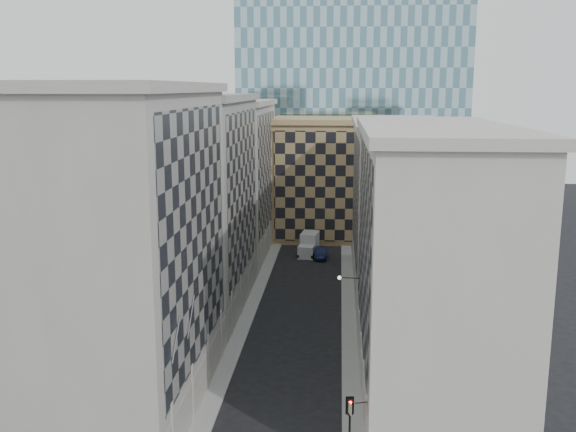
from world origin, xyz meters
The scene contains 15 objects.
sidewalk_west centered at (-5.25, 30.00, 0.07)m, with size 1.50×100.00×0.15m, color gray.
sidewalk_east centered at (5.25, 30.00, 0.07)m, with size 1.50×100.00×0.15m, color gray.
bldg_left_a centered at (-10.88, 11.00, 11.82)m, with size 10.80×22.80×23.70m.
bldg_left_b centered at (-10.88, 33.00, 11.32)m, with size 10.80×22.80×22.70m.
bldg_left_c centered at (-10.88, 55.00, 10.83)m, with size 10.80×22.80×21.70m.
bldg_right_a centered at (10.88, 15.00, 10.32)m, with size 10.80×26.80×20.70m.
bldg_right_b centered at (10.89, 42.00, 9.85)m, with size 10.80×28.80×19.70m.
tan_block centered at (2.00, 67.90, 9.44)m, with size 16.80×14.80×18.80m.
church_tower centered at (0.00, 82.00, 26.95)m, with size 7.20×7.20×51.50m.
flagpoles_left centered at (-5.90, 6.00, 8.00)m, with size 0.10×6.33×2.33m.
bracket_lamp centered at (4.38, 24.00, 6.20)m, with size 1.98×0.36×0.36m.
traffic_light centered at (4.93, 4.31, 3.16)m, with size 0.53×0.47×4.21m.
box_truck centered at (-0.13, 55.75, 1.33)m, with size 2.95×5.81×3.05m.
dark_car centered at (1.68, 53.88, 0.76)m, with size 1.62×4.64×1.53m, color #0D1433.
shop_sign centered at (4.96, 4.03, 3.84)m, with size 1.22×0.68×0.78m.
Camera 1 is at (4.03, -32.80, 23.28)m, focal length 40.00 mm.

